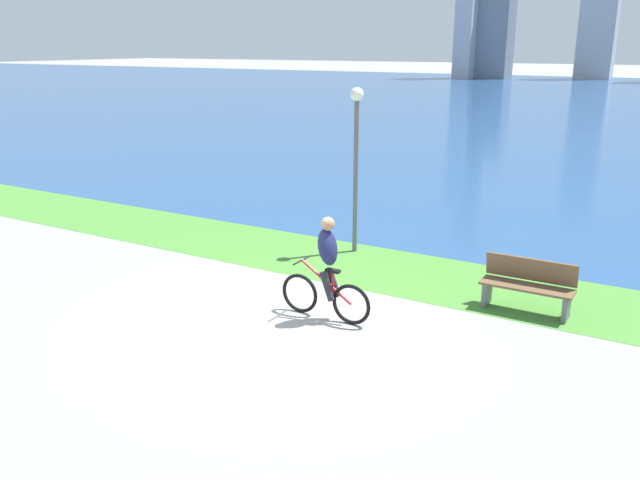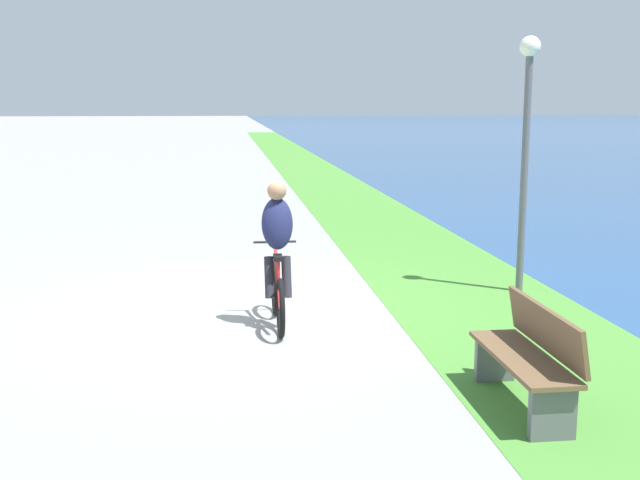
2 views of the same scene
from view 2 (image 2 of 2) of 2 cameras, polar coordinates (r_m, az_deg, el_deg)
The scene contains 5 objects.
ground_plane at distance 9.92m, azimuth -5.43°, elevation -5.07°, with size 300.00×300.00×0.00m, color gray.
grass_strip_bayside at distance 10.44m, azimuth 11.55°, elevation -4.43°, with size 120.00×2.53×0.01m, color #478433.
cyclist_lead at distance 8.94m, azimuth -3.17°, elevation -1.17°, with size 1.64×0.52×1.71m.
bench_near_path at distance 6.88m, azimuth 15.20°, elevation -8.37°, with size 1.50×0.47×0.90m.
lamppost_tall at distance 10.83m, azimuth 15.04°, elevation 8.27°, with size 0.28×0.28×3.47m.
Camera 2 is at (9.57, -0.24, 2.59)m, focal length 43.25 mm.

